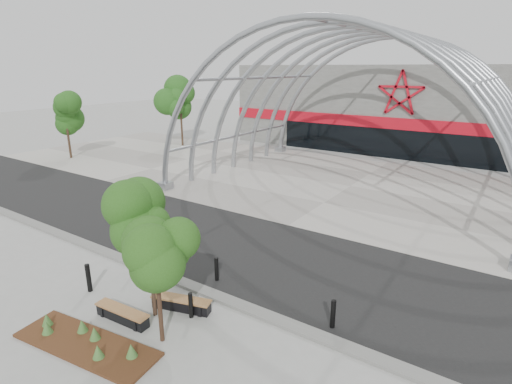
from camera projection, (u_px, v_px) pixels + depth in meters
ground at (196, 285)px, 14.93m from camera, size 140.00×140.00×0.00m
road at (250, 250)px, 17.69m from camera, size 140.00×7.00×0.02m
forecourt at (350, 186)px, 27.18m from camera, size 60.00×17.00×0.04m
kerb at (192, 286)px, 14.71m from camera, size 60.00×0.50×0.12m
arena_building at (419, 107)px, 40.19m from camera, size 34.00×15.24×8.00m
vault_canopy at (350, 186)px, 27.18m from camera, size 20.80×15.80×20.36m
planting_bed at (85, 341)px, 11.66m from camera, size 4.76×2.01×0.49m
street_tree_0 at (148, 231)px, 12.23m from camera, size 1.81×1.81×4.13m
street_tree_1 at (155, 255)px, 11.05m from camera, size 1.64×1.64×3.89m
bench_0 at (122, 315)px, 12.75m from camera, size 2.06×0.60×0.43m
bench_1 at (181, 304)px, 13.34m from camera, size 2.11×1.04×0.43m
bollard_0 at (133, 263)px, 15.54m from camera, size 0.15×0.15×0.95m
bollard_1 at (89, 278)px, 14.35m from camera, size 0.17×0.17×1.07m
bollard_2 at (217, 269)px, 15.08m from camera, size 0.15×0.15×0.96m
bollard_3 at (191, 305)px, 12.85m from camera, size 0.14×0.14×0.88m
bollard_4 at (333, 314)px, 12.33m from camera, size 0.15×0.15×0.96m
bg_tree_0 at (180, 100)px, 40.04m from camera, size 3.00×3.00×6.45m
bg_tree_2 at (65, 115)px, 34.50m from camera, size 2.55×2.55×5.38m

